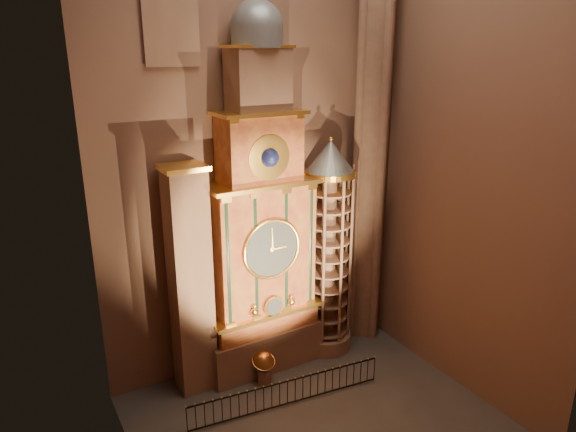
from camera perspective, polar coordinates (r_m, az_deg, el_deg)
floor at (r=22.60m, az=3.56°, el=-22.05°), size 14.00×14.00×0.00m
wall_back at (r=22.79m, az=-4.42°, el=9.03°), size 22.00×0.00×22.00m
wall_left at (r=14.95m, az=-18.50°, el=3.43°), size 0.00×22.00×22.00m
wall_right at (r=22.35m, az=19.36°, el=7.90°), size 0.00×22.00×22.00m
astronomical_clock at (r=22.97m, az=-3.02°, el=-2.03°), size 5.60×2.41×16.70m
portrait_tower at (r=22.34m, az=-10.79°, el=-7.18°), size 1.80×1.60×10.20m
stair_turret at (r=24.96m, az=4.48°, el=-3.85°), size 2.50×2.50×10.80m
gothic_pier at (r=25.25m, az=9.33°, el=9.71°), size 2.04×2.04×22.00m
celestial_globe at (r=24.22m, az=-2.73°, el=-16.15°), size 1.12×1.06×1.58m
iron_railing at (r=23.05m, az=-0.05°, el=-19.04°), size 8.58×1.12×1.18m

